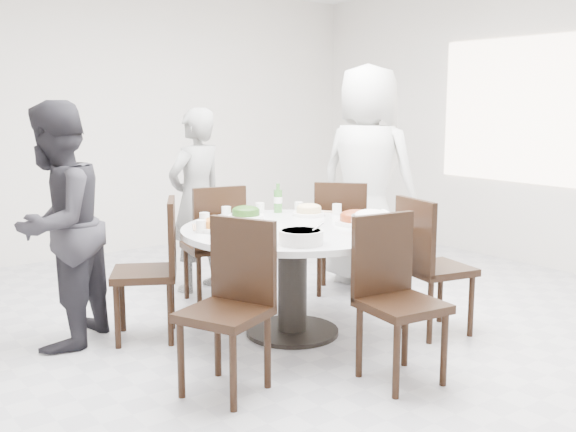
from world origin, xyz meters
TOP-DOWN VIEW (x-y plane):
  - floor at (0.00, 0.00)m, footprint 6.00×6.00m
  - wall_back at (0.00, 3.00)m, footprint 6.00×0.01m
  - wall_right at (3.00, 0.00)m, footprint 0.01×6.00m
  - window at (2.98, 0.00)m, footprint 0.04×2.20m
  - dining_table at (-0.10, -0.19)m, footprint 1.50×1.50m
  - chair_ne at (0.86, 0.38)m, footprint 0.59×0.59m
  - chair_n at (-0.14, 0.80)m, footprint 0.50×0.50m
  - chair_nw at (-0.94, 0.34)m, footprint 0.57×0.57m
  - chair_sw at (-0.97, -0.72)m, footprint 0.55×0.55m
  - chair_s at (-0.09, -1.20)m, footprint 0.47×0.47m
  - chair_se at (0.71, -0.76)m, footprint 0.50×0.50m
  - diner_right at (1.22, 0.47)m, footprint 0.86×1.07m
  - diner_middle at (-0.06, 1.19)m, footprint 0.63×0.49m
  - diner_left at (-1.43, 0.56)m, footprint 0.98×0.97m
  - dish_greens at (-0.16, 0.28)m, footprint 0.26×0.26m
  - dish_pale at (0.28, 0.11)m, footprint 0.24×0.24m
  - dish_orange at (-0.55, 0.00)m, footprint 0.26×0.26m
  - dish_redbrown at (0.33, -0.37)m, footprint 0.30×0.30m
  - dish_tofu at (-0.57, -0.39)m, footprint 0.29×0.29m
  - rice_bowl at (0.21, -0.63)m, footprint 0.26×0.26m
  - soup_bowl at (-0.38, -0.64)m, footprint 0.27×0.27m
  - beverage_bottle at (0.19, 0.37)m, footprint 0.06×0.06m
  - tea_cups at (-0.09, 0.44)m, footprint 0.07×0.07m
  - chopsticks at (-0.07, 0.50)m, footprint 0.24×0.04m

SIDE VIEW (x-z plane):
  - floor at x=0.00m, z-range -0.01..0.01m
  - dining_table at x=-0.10m, z-range 0.00..0.75m
  - chair_ne at x=0.86m, z-range 0.00..0.95m
  - chair_n at x=-0.14m, z-range 0.00..0.95m
  - chair_nw at x=-0.94m, z-range 0.00..0.95m
  - chair_sw at x=-0.97m, z-range 0.00..0.95m
  - chair_s at x=-0.09m, z-range 0.00..0.95m
  - chair_se at x=0.71m, z-range 0.00..0.95m
  - chopsticks at x=-0.07m, z-range 0.75..0.76m
  - diner_middle at x=-0.06m, z-range 0.00..1.54m
  - dish_pale at x=0.28m, z-range 0.75..0.81m
  - dish_greens at x=-0.16m, z-range 0.75..0.82m
  - dish_orange at x=-0.55m, z-range 0.75..0.82m
  - dish_tofu at x=-0.57m, z-range 0.75..0.82m
  - dish_redbrown at x=0.33m, z-range 0.75..0.83m
  - tea_cups at x=-0.09m, z-range 0.75..0.83m
  - soup_bowl at x=-0.38m, z-range 0.75..0.83m
  - diner_left at x=-1.43m, z-range 0.00..1.60m
  - rice_bowl at x=0.21m, z-range 0.75..0.86m
  - beverage_bottle at x=0.19m, z-range 0.75..0.97m
  - diner_right at x=1.22m, z-range 0.00..1.90m
  - wall_back at x=0.00m, z-range 0.00..2.80m
  - wall_right at x=3.00m, z-range 0.00..2.80m
  - window at x=2.98m, z-range 0.80..2.20m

